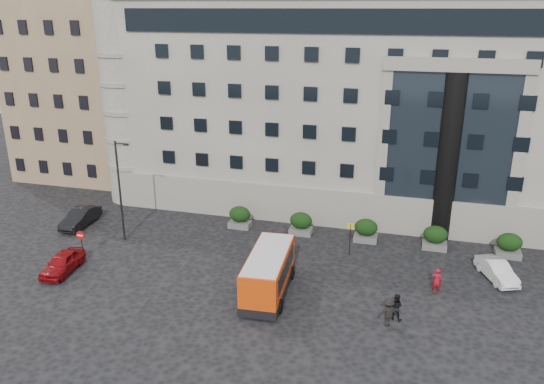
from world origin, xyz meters
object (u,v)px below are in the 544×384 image
at_px(street_lamp, 120,187).
at_px(red_truck, 182,180).
at_px(parked_car_b, 81,217).
at_px(minibus, 268,272).
at_px(white_taxi, 497,270).
at_px(hedge_e, 509,245).
at_px(pedestrian_b, 396,307).
at_px(hedge_a, 240,217).
at_px(parked_car_d, 143,181).
at_px(pedestrian_c, 388,312).
at_px(pedestrian_a, 437,281).
at_px(bus_stop_sign, 350,233).
at_px(hedge_b, 301,223).
at_px(hedge_c, 366,230).
at_px(parked_car_a, 63,263).
at_px(parked_car_c, 178,196).
at_px(no_entry_sign, 81,240).
at_px(hedge_d, 435,237).

height_order(street_lamp, red_truck, street_lamp).
bearing_deg(parked_car_b, red_truck, 58.60).
distance_m(minibus, white_taxi, 15.54).
xyz_separation_m(hedge_e, pedestrian_b, (-7.56, -10.65, -0.10)).
height_order(hedge_a, parked_car_b, hedge_a).
height_order(parked_car_d, pedestrian_c, pedestrian_c).
bearing_deg(pedestrian_a, minibus, 11.50).
distance_m(hedge_a, bus_stop_sign, 9.94).
bearing_deg(red_truck, pedestrian_a, -19.07).
bearing_deg(hedge_b, pedestrian_a, -33.50).
bearing_deg(hedge_a, red_truck, 142.50).
bearing_deg(red_truck, hedge_c, -8.58).
xyz_separation_m(parked_car_a, pedestrian_c, (22.15, -0.74, 0.18)).
height_order(street_lamp, parked_car_a, street_lamp).
bearing_deg(parked_car_c, parked_car_d, 150.58).
bearing_deg(minibus, parked_car_d, 132.99).
xyz_separation_m(parked_car_b, parked_car_d, (0.20, 10.30, 0.01)).
distance_m(hedge_a, no_entry_sign, 12.64).
height_order(hedge_e, pedestrian_a, hedge_e).
relative_size(parked_car_d, pedestrian_c, 3.04).
bearing_deg(parked_car_b, street_lamp, -20.26).
distance_m(minibus, pedestrian_c, 7.84).
bearing_deg(bus_stop_sign, pedestrian_c, -68.95).
height_order(hedge_c, pedestrian_b, hedge_c).
distance_m(hedge_b, no_entry_sign, 16.74).
xyz_separation_m(hedge_a, pedestrian_a, (15.59, -6.87, -0.06)).
xyz_separation_m(hedge_e, bus_stop_sign, (-11.30, -2.80, 0.80)).
height_order(hedge_a, pedestrian_c, hedge_a).
bearing_deg(pedestrian_b, hedge_b, -39.93).
bearing_deg(bus_stop_sign, parked_car_d, 156.07).
xyz_separation_m(street_lamp, minibus, (13.15, -4.95, -2.82)).
relative_size(hedge_e, pedestrian_b, 1.11).
height_order(hedge_b, red_truck, red_truck).
distance_m(street_lamp, white_taxi, 27.77).
bearing_deg(red_truck, parked_car_b, -108.85).
distance_m(hedge_e, parked_car_d, 34.34).
height_order(no_entry_sign, parked_car_c, no_entry_sign).
height_order(hedge_b, pedestrian_b, hedge_b).
bearing_deg(minibus, hedge_e, 28.13).
distance_m(bus_stop_sign, pedestrian_a, 7.37).
bearing_deg(hedge_e, parked_car_a, -160.40).
bearing_deg(hedge_b, no_entry_sign, -148.10).
xyz_separation_m(parked_car_b, pedestrian_a, (28.59, -3.67, 0.14)).
height_order(hedge_c, hedge_d, same).
bearing_deg(hedge_b, street_lamp, -159.93).
xyz_separation_m(no_entry_sign, red_truck, (1.07, 14.92, -0.13)).
xyz_separation_m(hedge_c, hedge_d, (5.20, 0.00, 0.00)).
bearing_deg(street_lamp, pedestrian_a, -5.04).
distance_m(hedge_c, white_taxi, 9.94).
distance_m(no_entry_sign, white_taxi, 29.01).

